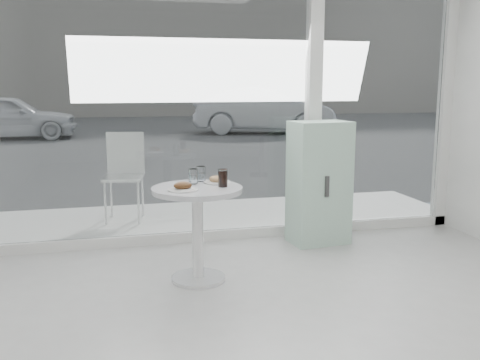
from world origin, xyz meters
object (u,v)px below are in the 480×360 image
object	(u,v)px
water_tumbler_a	(193,177)
cola_glass	(223,178)
plate_donut	(217,181)
car_white	(8,117)
mint_cabinet	(319,183)
patio_chair	(124,170)
water_tumbler_b	(201,175)
main_table	(197,214)
plate_fritter	(183,187)
car_silver	(264,111)

from	to	relation	value
water_tumbler_a	cola_glass	distance (m)	0.28
cola_glass	plate_donut	bearing A→B (deg)	93.83
car_white	cola_glass	world-z (taller)	car_white
car_white	water_tumbler_a	size ratio (longest dim) A/B	30.73
mint_cabinet	patio_chair	distance (m)	2.23
plate_donut	water_tumbler_b	xyz separation A→B (m)	(-0.12, 0.11, 0.04)
main_table	car_white	distance (m)	12.84
main_table	patio_chair	bearing A→B (deg)	104.01
mint_cabinet	plate_fritter	world-z (taller)	mint_cabinet
plate_fritter	patio_chair	bearing A→B (deg)	100.12
plate_fritter	plate_donut	bearing A→B (deg)	38.15
main_table	water_tumbler_a	distance (m)	0.31
cola_glass	mint_cabinet	bearing A→B (deg)	34.52
car_white	cola_glass	distance (m)	12.93
car_silver	plate_donut	xyz separation A→B (m)	(-4.02, -12.14, 0.06)
water_tumbler_a	cola_glass	xyz separation A→B (m)	(0.21, -0.18, 0.01)
car_silver	water_tumbler_b	world-z (taller)	car_silver
plate_fritter	water_tumbler_a	distance (m)	0.28
plate_donut	car_silver	bearing A→B (deg)	71.70
car_silver	car_white	bearing A→B (deg)	105.00
patio_chair	main_table	bearing A→B (deg)	-65.14
main_table	car_silver	xyz separation A→B (m)	(4.21, 12.29, 0.18)
car_white	car_silver	xyz separation A→B (m)	(7.62, -0.10, 0.08)
mint_cabinet	car_white	size ratio (longest dim) A/B	0.32
water_tumbler_a	plate_donut	bearing A→B (deg)	-3.06
plate_donut	cola_glass	world-z (taller)	cola_glass
car_silver	plate_fritter	world-z (taller)	car_silver
water_tumbler_b	cola_glass	xyz separation A→B (m)	(0.13, -0.28, 0.01)
car_white	water_tumbler_a	world-z (taller)	car_white
car_white	car_silver	distance (m)	7.62
main_table	water_tumbler_a	world-z (taller)	water_tumbler_a
main_table	water_tumbler_b	size ratio (longest dim) A/B	6.10
main_table	car_white	world-z (taller)	car_white
car_white	main_table	bearing A→B (deg)	-164.56
patio_chair	water_tumbler_b	bearing A→B (deg)	-60.98
mint_cabinet	water_tumbler_b	bearing A→B (deg)	-164.46
mint_cabinet	plate_donut	bearing A→B (deg)	-158.12
patio_chair	plate_fritter	world-z (taller)	patio_chair
plate_fritter	main_table	bearing A→B (deg)	40.23
plate_donut	water_tumbler_b	size ratio (longest dim) A/B	1.75
plate_fritter	plate_donut	size ratio (longest dim) A/B	1.06
plate_fritter	water_tumbler_b	bearing A→B (deg)	60.86
mint_cabinet	water_tumbler_a	xyz separation A→B (m)	(-1.35, -0.60, 0.22)
main_table	plate_fritter	distance (m)	0.29
mint_cabinet	patio_chair	size ratio (longest dim) A/B	1.24
main_table	mint_cabinet	world-z (taller)	mint_cabinet
main_table	plate_fritter	xyz separation A→B (m)	(-0.12, -0.10, 0.25)
patio_chair	water_tumbler_b	world-z (taller)	patio_chair
mint_cabinet	car_white	world-z (taller)	car_white
mint_cabinet	plate_fritter	distance (m)	1.72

